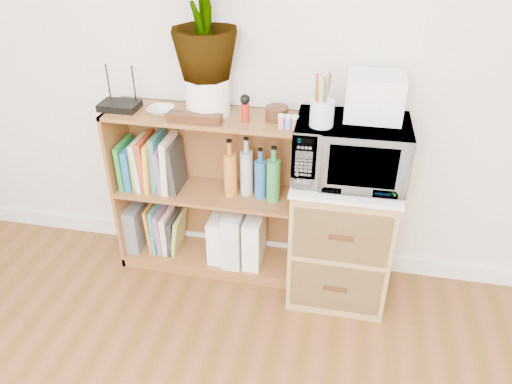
# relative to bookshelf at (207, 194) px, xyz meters

# --- Properties ---
(skirting_board) EXTENTS (4.00, 0.02, 0.10)m
(skirting_board) POSITION_rel_bookshelf_xyz_m (0.35, 0.14, -0.42)
(skirting_board) COLOR white
(skirting_board) RESTS_ON ground
(bookshelf) EXTENTS (1.00, 0.30, 0.95)m
(bookshelf) POSITION_rel_bookshelf_xyz_m (0.00, 0.00, 0.00)
(bookshelf) COLOR brown
(bookshelf) RESTS_ON ground
(wicker_unit) EXTENTS (0.50, 0.45, 0.70)m
(wicker_unit) POSITION_rel_bookshelf_xyz_m (0.75, -0.08, -0.12)
(wicker_unit) COLOR #9E7542
(wicker_unit) RESTS_ON ground
(microwave) EXTENTS (0.53, 0.37, 0.29)m
(microwave) POSITION_rel_bookshelf_xyz_m (0.75, -0.08, 0.39)
(microwave) COLOR silver
(microwave) RESTS_ON wicker_unit
(pen_cup) EXTENTS (0.11, 0.11, 0.12)m
(pen_cup) POSITION_rel_bookshelf_xyz_m (0.61, -0.15, 0.59)
(pen_cup) COLOR silver
(pen_cup) RESTS_ON microwave
(small_appliance) EXTENTS (0.26, 0.21, 0.20)m
(small_appliance) POSITION_rel_bookshelf_xyz_m (0.83, -0.01, 0.64)
(small_appliance) COLOR white
(small_appliance) RESTS_ON microwave
(router) EXTENTS (0.20, 0.13, 0.04)m
(router) POSITION_rel_bookshelf_xyz_m (-0.43, -0.02, 0.49)
(router) COLOR black
(router) RESTS_ON bookshelf
(white_bowl) EXTENTS (0.13, 0.13, 0.03)m
(white_bowl) POSITION_rel_bookshelf_xyz_m (-0.20, -0.03, 0.49)
(white_bowl) COLOR silver
(white_bowl) RESTS_ON bookshelf
(plant_pot) EXTENTS (0.22, 0.22, 0.19)m
(plant_pot) POSITION_rel_bookshelf_xyz_m (0.03, 0.02, 0.57)
(plant_pot) COLOR white
(plant_pot) RESTS_ON bookshelf
(potted_plant) EXTENTS (0.32, 0.32, 0.58)m
(potted_plant) POSITION_rel_bookshelf_xyz_m (0.03, 0.02, 0.95)
(potted_plant) COLOR #296830
(potted_plant) RESTS_ON plant_pot
(trinket_box) EXTENTS (0.27, 0.07, 0.04)m
(trinket_box) POSITION_rel_bookshelf_xyz_m (-0.00, -0.10, 0.50)
(trinket_box) COLOR #381C0F
(trinket_box) RESTS_ON bookshelf
(kokeshi_doll) EXTENTS (0.04, 0.04, 0.09)m
(kokeshi_doll) POSITION_rel_bookshelf_xyz_m (0.23, -0.04, 0.52)
(kokeshi_doll) COLOR maroon
(kokeshi_doll) RESTS_ON bookshelf
(wooden_bowl) EXTENTS (0.11, 0.11, 0.07)m
(wooden_bowl) POSITION_rel_bookshelf_xyz_m (0.38, 0.01, 0.51)
(wooden_bowl) COLOR #3B1F10
(wooden_bowl) RESTS_ON bookshelf
(paint_jars) EXTENTS (0.11, 0.04, 0.05)m
(paint_jars) POSITION_rel_bookshelf_xyz_m (0.45, -0.09, 0.50)
(paint_jars) COLOR pink
(paint_jars) RESTS_ON bookshelf
(file_box) EXTENTS (0.08, 0.22, 0.27)m
(file_box) POSITION_rel_bookshelf_xyz_m (-0.45, 0.00, -0.27)
(file_box) COLOR slate
(file_box) RESTS_ON bookshelf
(magazine_holder_left) EXTENTS (0.09, 0.22, 0.27)m
(magazine_holder_left) POSITION_rel_bookshelf_xyz_m (0.06, -0.01, -0.27)
(magazine_holder_left) COLOR white
(magazine_holder_left) RESTS_ON bookshelf
(magazine_holder_mid) EXTENTS (0.10, 0.26, 0.33)m
(magazine_holder_mid) POSITION_rel_bookshelf_xyz_m (0.16, -0.01, -0.24)
(magazine_holder_mid) COLOR silver
(magazine_holder_mid) RESTS_ON bookshelf
(magazine_holder_right) EXTENTS (0.10, 0.24, 0.30)m
(magazine_holder_right) POSITION_rel_bookshelf_xyz_m (0.27, -0.01, -0.25)
(magazine_holder_right) COLOR white
(magazine_holder_right) RESTS_ON bookshelf
(cookbooks) EXTENTS (0.32, 0.20, 0.31)m
(cookbooks) POSITION_rel_bookshelf_xyz_m (-0.30, 0.00, 0.16)
(cookbooks) COLOR #217F2B
(cookbooks) RESTS_ON bookshelf
(liquor_bottles) EXTENTS (0.31, 0.07, 0.32)m
(liquor_bottles) POSITION_rel_bookshelf_xyz_m (0.26, 0.00, 0.18)
(liquor_bottles) COLOR #C86F25
(liquor_bottles) RESTS_ON bookshelf
(lower_books) EXTENTS (0.20, 0.19, 0.29)m
(lower_books) POSITION_rel_bookshelf_xyz_m (-0.27, 0.00, -0.28)
(lower_books) COLOR #C07422
(lower_books) RESTS_ON bookshelf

